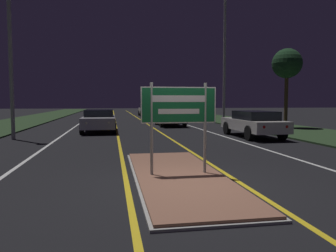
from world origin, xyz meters
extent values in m
plane|color=black|center=(0.00, 0.00, 0.00)|extent=(160.00, 160.00, 0.00)
cube|color=#999993|center=(0.00, 0.64, 0.03)|extent=(2.14, 6.46, 0.05)
cube|color=brown|center=(0.00, 0.64, 0.05)|extent=(2.02, 6.34, 0.10)
cube|color=#23381E|center=(-9.50, 20.00, 0.04)|extent=(5.00, 100.00, 0.08)
cube|color=#23381E|center=(9.50, 20.00, 0.04)|extent=(5.00, 100.00, 0.08)
cube|color=gold|center=(-1.26, 25.00, 0.00)|extent=(0.12, 70.00, 0.01)
cube|color=gold|center=(1.26, 25.00, 0.00)|extent=(0.12, 70.00, 0.01)
cube|color=silver|center=(-4.20, 25.00, 0.00)|extent=(0.12, 70.00, 0.01)
cube|color=silver|center=(4.20, 25.00, 0.00)|extent=(0.12, 70.00, 0.01)
cube|color=silver|center=(-7.20, 25.00, 0.00)|extent=(0.10, 70.00, 0.01)
cube|color=silver|center=(7.20, 25.00, 0.00)|extent=(0.10, 70.00, 0.01)
cylinder|color=#9E9E99|center=(-0.65, 0.64, 1.19)|extent=(0.07, 0.07, 2.17)
cylinder|color=#9E9E99|center=(0.65, 0.64, 1.19)|extent=(0.07, 0.07, 2.17)
cube|color=#146033|center=(0.00, 0.64, 1.75)|extent=(1.81, 0.04, 0.86)
cube|color=white|center=(0.00, 0.62, 1.75)|extent=(1.81, 0.00, 0.86)
cube|color=#146033|center=(0.00, 0.62, 1.75)|extent=(1.75, 0.01, 0.81)
cube|color=white|center=(0.00, 0.62, 1.90)|extent=(1.26, 0.01, 0.15)
cube|color=white|center=(0.00, 0.62, 1.60)|extent=(0.99, 0.01, 0.12)
cylinder|color=#9E9E99|center=(-6.24, 9.71, 4.09)|extent=(0.18, 0.18, 8.18)
cylinder|color=#9E9E99|center=(6.35, 15.45, 4.81)|extent=(0.18, 0.18, 9.63)
cube|color=silver|center=(5.57, 8.82, 0.63)|extent=(1.75, 4.79, 0.55)
cube|color=black|center=(5.57, 8.53, 1.13)|extent=(1.54, 2.49, 0.43)
sphere|color=red|center=(5.03, 6.45, 0.70)|extent=(0.14, 0.14, 0.14)
sphere|color=red|center=(6.11, 6.45, 0.70)|extent=(0.14, 0.14, 0.14)
cylinder|color=black|center=(4.73, 10.30, 0.36)|extent=(0.22, 0.71, 0.71)
cylinder|color=black|center=(6.41, 10.30, 0.36)|extent=(0.22, 0.71, 0.71)
cylinder|color=black|center=(4.73, 7.34, 0.36)|extent=(0.22, 0.71, 0.71)
cylinder|color=black|center=(6.41, 7.34, 0.36)|extent=(0.22, 0.71, 0.71)
cube|color=#4C514C|center=(2.72, 17.12, 0.62)|extent=(1.73, 4.43, 0.64)
cube|color=black|center=(2.72, 16.85, 1.15)|extent=(1.53, 2.31, 0.42)
sphere|color=red|center=(2.18, 14.92, 0.70)|extent=(0.14, 0.14, 0.14)
sphere|color=red|center=(3.25, 14.92, 0.70)|extent=(0.14, 0.14, 0.14)
cylinder|color=black|center=(1.89, 18.49, 0.30)|extent=(0.22, 0.60, 0.60)
cylinder|color=black|center=(3.54, 18.49, 0.30)|extent=(0.22, 0.60, 0.60)
cylinder|color=black|center=(1.89, 15.74, 0.30)|extent=(0.22, 0.60, 0.60)
cylinder|color=black|center=(3.54, 15.74, 0.30)|extent=(0.22, 0.60, 0.60)
cube|color=maroon|center=(2.40, 25.10, 0.65)|extent=(1.86, 4.10, 0.61)
cube|color=black|center=(2.40, 24.86, 1.18)|extent=(1.64, 2.13, 0.45)
sphere|color=red|center=(1.82, 23.07, 0.73)|extent=(0.14, 0.14, 0.14)
sphere|color=red|center=(2.97, 23.07, 0.73)|extent=(0.14, 0.14, 0.14)
cylinder|color=black|center=(1.50, 26.38, 0.34)|extent=(0.22, 0.69, 0.69)
cylinder|color=black|center=(3.29, 26.38, 0.34)|extent=(0.22, 0.69, 0.69)
cylinder|color=black|center=(1.50, 23.83, 0.34)|extent=(0.22, 0.69, 0.69)
cylinder|color=black|center=(3.29, 23.83, 0.34)|extent=(0.22, 0.69, 0.69)
cube|color=silver|center=(2.83, 34.17, 0.67)|extent=(1.87, 4.06, 0.67)
cube|color=black|center=(2.83, 33.93, 1.22)|extent=(1.65, 2.11, 0.43)
sphere|color=red|center=(2.25, 32.16, 0.75)|extent=(0.14, 0.14, 0.14)
sphere|color=red|center=(3.41, 32.16, 0.75)|extent=(0.14, 0.14, 0.14)
cylinder|color=black|center=(1.93, 35.43, 0.33)|extent=(0.22, 0.66, 0.66)
cylinder|color=black|center=(3.72, 35.43, 0.33)|extent=(0.22, 0.66, 0.66)
cylinder|color=black|center=(1.93, 32.92, 0.33)|extent=(0.22, 0.66, 0.66)
cylinder|color=black|center=(3.72, 32.92, 0.33)|extent=(0.22, 0.66, 0.66)
cube|color=#B7B7BC|center=(-2.32, 13.04, 0.61)|extent=(1.87, 4.57, 0.62)
cube|color=black|center=(-2.32, 13.31, 1.13)|extent=(1.65, 2.38, 0.41)
sphere|color=white|center=(-2.90, 10.78, 0.69)|extent=(0.14, 0.14, 0.14)
sphere|color=white|center=(-1.74, 10.78, 0.69)|extent=(0.14, 0.14, 0.14)
cylinder|color=black|center=(-3.22, 11.62, 0.30)|extent=(0.22, 0.61, 0.61)
cylinder|color=black|center=(-1.43, 11.62, 0.30)|extent=(0.22, 0.61, 0.61)
cylinder|color=black|center=(-3.22, 14.46, 0.30)|extent=(0.22, 0.61, 0.61)
cylinder|color=black|center=(-1.43, 14.46, 0.30)|extent=(0.22, 0.61, 0.61)
cylinder|color=#4C3823|center=(9.95, 13.32, 1.99)|extent=(0.24, 0.24, 3.82)
sphere|color=#19381E|center=(9.95, 13.32, 4.35)|extent=(1.96, 1.96, 1.96)
camera|label=1|loc=(-1.57, -6.96, 1.83)|focal=35.00mm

